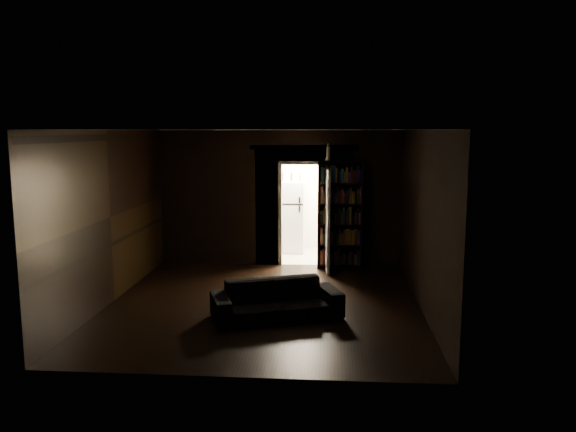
% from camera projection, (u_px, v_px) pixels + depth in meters
% --- Properties ---
extents(ground, '(5.50, 5.50, 0.00)m').
position_uv_depth(ground, '(264.00, 304.00, 9.12)').
color(ground, black).
rests_on(ground, ground).
extents(room_walls, '(5.02, 5.61, 2.84)m').
position_uv_depth(room_walls, '(270.00, 194.00, 9.92)').
color(room_walls, black).
rests_on(room_walls, ground).
extents(kitchen_alcove, '(2.20, 1.80, 2.60)m').
position_uv_depth(kitchen_alcove, '(306.00, 201.00, 12.71)').
color(kitchen_alcove, '#B1AD9A').
rests_on(kitchen_alcove, ground).
extents(sofa, '(2.08, 1.44, 0.74)m').
position_uv_depth(sofa, '(277.00, 294.00, 8.40)').
color(sofa, black).
rests_on(sofa, ground).
extents(bookshelf, '(0.91, 0.35, 2.20)m').
position_uv_depth(bookshelf, '(340.00, 214.00, 11.41)').
color(bookshelf, black).
rests_on(bookshelf, ground).
extents(refrigerator, '(0.75, 0.69, 1.65)m').
position_uv_depth(refrigerator, '(288.00, 216.00, 13.01)').
color(refrigerator, white).
rests_on(refrigerator, ground).
extents(door, '(0.11, 0.85, 2.05)m').
position_uv_depth(door, '(327.00, 220.00, 11.16)').
color(door, silver).
rests_on(door, ground).
extents(figurine, '(0.14, 0.14, 0.33)m').
position_uv_depth(figurine, '(328.00, 152.00, 11.19)').
color(figurine, white).
rests_on(figurine, bookshelf).
extents(bottles, '(0.57, 0.29, 0.24)m').
position_uv_depth(bottles, '(291.00, 176.00, 12.75)').
color(bottles, black).
rests_on(bottles, refrigerator).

